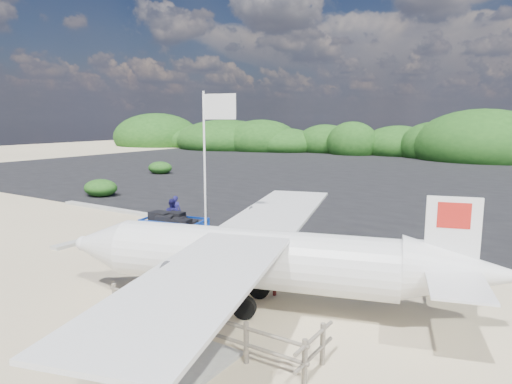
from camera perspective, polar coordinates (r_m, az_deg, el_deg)
ground at (r=19.26m, az=-11.47°, el=-7.81°), size 160.00×160.00×0.00m
asphalt_apron at (r=45.33m, az=16.07°, el=1.83°), size 90.00×50.00×0.04m
lagoon at (r=26.97m, az=-23.01°, el=-3.45°), size 9.00×7.00×0.40m
walkway_pad at (r=11.73m, az=-12.80°, el=-19.49°), size 3.50×2.50×0.10m
vegetation_band at (r=69.52m, az=22.16°, el=3.98°), size 124.00×8.00×4.40m
fence at (r=12.06m, az=-7.46°, el=-18.48°), size 6.40×2.00×1.10m
baggage_cart at (r=20.52m, az=-10.11°, el=-6.70°), size 3.26×2.28×1.49m
flagpole at (r=17.22m, az=-6.20°, el=-9.75°), size 1.35×0.67×6.52m
signboard at (r=15.26m, az=0.26°, el=-12.25°), size 1.49×0.24×1.22m
crew_a at (r=24.38m, az=-10.00°, el=-2.26°), size 0.66×0.53×1.56m
crew_b at (r=22.69m, az=-10.42°, el=-2.94°), size 0.90×0.74×1.71m
crew_c at (r=20.77m, az=3.67°, el=-3.96°), size 1.06×0.64×1.69m
aircraft_large at (r=32.36m, az=28.68°, el=-1.83°), size 19.13×19.13×4.60m
aircraft_small at (r=51.63m, az=11.93°, el=2.86°), size 10.71×10.71×2.81m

